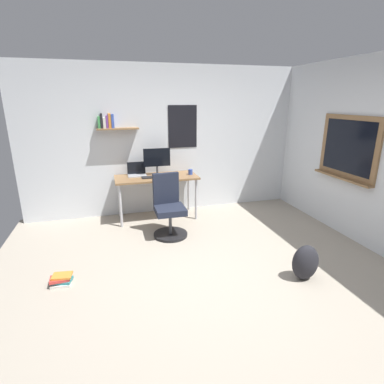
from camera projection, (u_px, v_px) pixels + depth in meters
The scene contains 11 objects.
ground_plane at pixel (209, 278), 3.53m from camera, with size 5.20×5.20×0.00m, color #9E9384.
wall_back at pixel (166, 141), 5.40m from camera, with size 5.00×0.30×2.60m.
desk at pixel (157, 181), 5.17m from camera, with size 1.40×0.61×0.75m.
office_chair at pixel (169, 209), 4.58m from camera, with size 0.52×0.52×0.95m.
laptop at pixel (137, 172), 5.18m from camera, with size 0.31×0.21×0.23m.
monitor_primary at pixel (157, 160), 5.16m from camera, with size 0.46×0.17×0.46m.
keyboard at pixel (153, 177), 5.05m from camera, with size 0.37×0.13×0.02m, color black.
computer_mouse at pixel (169, 176), 5.12m from camera, with size 0.10×0.06×0.03m, color #262628.
coffee_mug at pixel (190, 172), 5.26m from camera, with size 0.08×0.08×0.09m, color #334CA5.
backpack at pixel (305, 262), 3.47m from camera, with size 0.32×0.22×0.43m, color #232328.
book_stack_on_floor at pixel (61, 280), 3.40m from camera, with size 0.25×0.20×0.12m.
Camera 1 is at (-1.02, -2.91, 2.01)m, focal length 28.14 mm.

